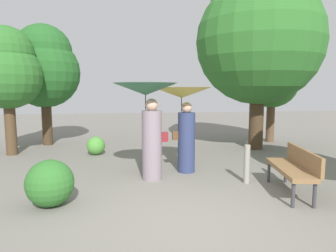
# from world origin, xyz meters

# --- Properties ---
(ground_plane) EXTENTS (40.00, 40.00, 0.00)m
(ground_plane) POSITION_xyz_m (0.00, 0.00, 0.00)
(ground_plane) COLOR slate
(person_left) EXTENTS (1.34, 1.34, 2.04)m
(person_left) POSITION_xyz_m (-0.50, 2.03, 1.48)
(person_left) COLOR gray
(person_left) RESTS_ON ground
(person_right) EXTENTS (1.34, 1.34, 1.95)m
(person_right) POSITION_xyz_m (0.34, 2.48, 1.45)
(person_right) COLOR navy
(person_right) RESTS_ON ground
(park_bench) EXTENTS (0.78, 1.57, 0.83)m
(park_bench) POSITION_xyz_m (2.05, 0.72, 0.51)
(park_bench) COLOR #38383D
(park_bench) RESTS_ON ground
(tree_near_left) EXTENTS (2.34, 2.34, 4.06)m
(tree_near_left) POSITION_xyz_m (-3.58, 6.55, 2.67)
(tree_near_left) COLOR #42301E
(tree_near_left) RESTS_ON ground
(tree_near_right) EXTENTS (3.87, 3.87, 5.81)m
(tree_near_right) POSITION_xyz_m (3.20, 4.77, 3.65)
(tree_near_right) COLOR #42301E
(tree_near_right) RESTS_ON ground
(tree_mid_left) EXTENTS (1.91, 1.91, 3.68)m
(tree_mid_left) POSITION_xyz_m (-4.23, 5.04, 2.48)
(tree_mid_left) COLOR #4C3823
(tree_mid_left) RESTS_ON ground
(tree_mid_right) EXTENTS (1.88, 1.88, 3.53)m
(tree_mid_right) POSITION_xyz_m (4.30, 5.93, 2.37)
(tree_mid_right) COLOR brown
(tree_mid_right) RESTS_ON ground
(bush_path_left) EXTENTS (0.77, 0.77, 0.77)m
(bush_path_left) POSITION_xyz_m (-2.22, 0.79, 0.39)
(bush_path_left) COLOR #2D6B28
(bush_path_left) RESTS_ON ground
(bush_path_right) EXTENTS (0.53, 0.53, 0.53)m
(bush_path_right) POSITION_xyz_m (-1.80, 4.67, 0.27)
(bush_path_right) COLOR #4C9338
(bush_path_right) RESTS_ON ground
(path_marker_post) EXTENTS (0.12, 0.12, 0.79)m
(path_marker_post) POSITION_xyz_m (1.45, 1.45, 0.40)
(path_marker_post) COLOR gray
(path_marker_post) RESTS_ON ground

